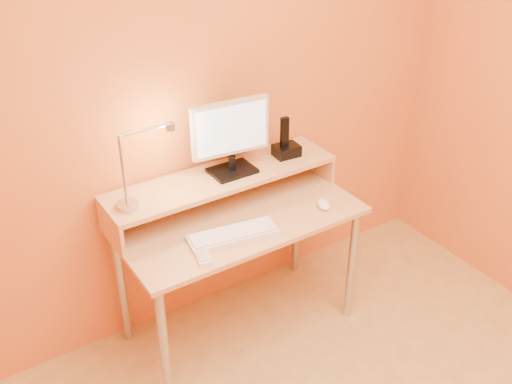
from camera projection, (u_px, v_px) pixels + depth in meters
wall_back at (202, 94)px, 2.87m from camera, size 3.00×0.04×2.50m
desk_leg_fl at (164, 348)px, 2.66m from camera, size 0.04×0.04×0.69m
desk_leg_fr at (352, 266)px, 3.17m from camera, size 0.04×0.04×0.69m
desk_leg_bl at (122, 287)px, 3.02m from camera, size 0.04×0.04×0.69m
desk_leg_br at (296, 222)px, 3.53m from camera, size 0.04×0.04×0.69m
desk_lower at (238, 218)px, 2.91m from camera, size 1.20×0.60×0.02m
shelf_riser_left at (110, 227)px, 2.70m from camera, size 0.02×0.30×0.14m
shelf_riser_right at (316, 161)px, 3.26m from camera, size 0.02×0.30×0.14m
desk_shelf at (222, 177)px, 2.94m from camera, size 1.20×0.30×0.02m
monitor_foot at (232, 171)px, 2.96m from camera, size 0.22×0.16×0.02m
monitor_neck at (232, 163)px, 2.93m from camera, size 0.04×0.04×0.07m
monitor_panel at (230, 128)px, 2.85m from camera, size 0.40×0.08×0.27m
monitor_back at (228, 126)px, 2.86m from camera, size 0.36×0.05×0.23m
monitor_screen at (232, 129)px, 2.83m from camera, size 0.36×0.04×0.23m
lamp_base at (128, 205)px, 2.67m from camera, size 0.10×0.10×0.02m
lamp_post at (123, 171)px, 2.58m from camera, size 0.01×0.01×0.33m
lamp_arm at (145, 130)px, 2.55m from camera, size 0.24×0.01×0.01m
lamp_head at (171, 127)px, 2.61m from camera, size 0.04×0.04×0.03m
lamp_bulb at (171, 130)px, 2.62m from camera, size 0.03×0.03×0.00m
phone_dock at (286, 150)px, 3.10m from camera, size 0.14×0.11×0.06m
phone_handset at (285, 132)px, 3.04m from camera, size 0.04×0.03×0.16m
phone_led at (299, 152)px, 3.08m from camera, size 0.01×0.00×0.04m
keyboard at (233, 235)px, 2.75m from camera, size 0.44×0.20×0.02m
mouse at (324, 204)px, 2.97m from camera, size 0.10×0.12×0.04m
remote_control at (201, 252)px, 2.64m from camera, size 0.10×0.21×0.02m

